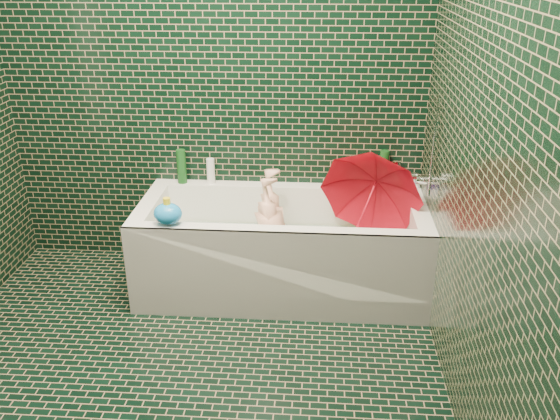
# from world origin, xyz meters

# --- Properties ---
(floor) EXTENTS (2.80, 2.80, 0.00)m
(floor) POSITION_xyz_m (0.00, 0.00, 0.00)
(floor) COLOR black
(floor) RESTS_ON ground
(wall_back) EXTENTS (2.80, 0.00, 2.80)m
(wall_back) POSITION_xyz_m (0.00, 1.40, 1.25)
(wall_back) COLOR black
(wall_back) RESTS_ON floor
(wall_right) EXTENTS (0.00, 2.80, 2.80)m
(wall_right) POSITION_xyz_m (1.30, 0.00, 1.25)
(wall_right) COLOR black
(wall_right) RESTS_ON floor
(bathtub) EXTENTS (1.70, 0.75, 0.55)m
(bathtub) POSITION_xyz_m (0.45, 1.01, 0.21)
(bathtub) COLOR white
(bathtub) RESTS_ON floor
(bath_mat) EXTENTS (1.35, 0.47, 0.01)m
(bath_mat) POSITION_xyz_m (0.45, 1.02, 0.16)
(bath_mat) COLOR green
(bath_mat) RESTS_ON bathtub
(water) EXTENTS (1.48, 0.53, 0.00)m
(water) POSITION_xyz_m (0.45, 1.02, 0.30)
(water) COLOR silver
(water) RESTS_ON bathtub
(faucet) EXTENTS (0.18, 0.19, 0.55)m
(faucet) POSITION_xyz_m (1.26, 1.02, 0.77)
(faucet) COLOR silver
(faucet) RESTS_ON wall_right
(child) EXTENTS (0.88, 0.40, 0.26)m
(child) POSITION_xyz_m (0.40, 1.05, 0.31)
(child) COLOR #F5B499
(child) RESTS_ON bathtub
(umbrella) EXTENTS (0.87, 0.82, 0.81)m
(umbrella) POSITION_xyz_m (0.94, 0.97, 0.59)
(umbrella) COLOR red
(umbrella) RESTS_ON bathtub
(soap_bottle_a) EXTENTS (0.10, 0.10, 0.23)m
(soap_bottle_a) POSITION_xyz_m (1.25, 1.34, 0.55)
(soap_bottle_a) COLOR white
(soap_bottle_a) RESTS_ON bathtub
(soap_bottle_b) EXTENTS (0.10, 0.10, 0.17)m
(soap_bottle_b) POSITION_xyz_m (1.22, 1.34, 0.55)
(soap_bottle_b) COLOR #3C1D6D
(soap_bottle_b) RESTS_ON bathtub
(soap_bottle_c) EXTENTS (0.15, 0.15, 0.17)m
(soap_bottle_c) POSITION_xyz_m (1.06, 1.34, 0.55)
(soap_bottle_c) COLOR #134517
(soap_bottle_c) RESTS_ON bathtub
(bottle_right_tall) EXTENTS (0.06, 0.06, 0.24)m
(bottle_right_tall) POSITION_xyz_m (1.06, 1.35, 0.67)
(bottle_right_tall) COLOR #134517
(bottle_right_tall) RESTS_ON bathtub
(bottle_right_pump) EXTENTS (0.06, 0.06, 0.18)m
(bottle_right_pump) POSITION_xyz_m (1.14, 1.35, 0.64)
(bottle_right_pump) COLOR silver
(bottle_right_pump) RESTS_ON bathtub
(bottle_left_tall) EXTENTS (0.07, 0.07, 0.22)m
(bottle_left_tall) POSITION_xyz_m (-0.22, 1.35, 0.66)
(bottle_left_tall) COLOR #134517
(bottle_left_tall) RESTS_ON bathtub
(bottle_left_short) EXTENTS (0.07, 0.07, 0.16)m
(bottle_left_short) POSITION_xyz_m (-0.03, 1.35, 0.63)
(bottle_left_short) COLOR white
(bottle_left_short) RESTS_ON bathtub
(rubber_duck) EXTENTS (0.11, 0.07, 0.09)m
(rubber_duck) POSITION_xyz_m (0.93, 1.36, 0.59)
(rubber_duck) COLOR yellow
(rubber_duck) RESTS_ON bathtub
(bath_toy) EXTENTS (0.19, 0.18, 0.15)m
(bath_toy) POSITION_xyz_m (-0.15, 0.71, 0.62)
(bath_toy) COLOR blue
(bath_toy) RESTS_ON bathtub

